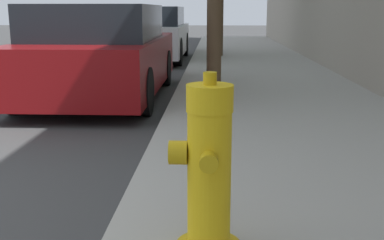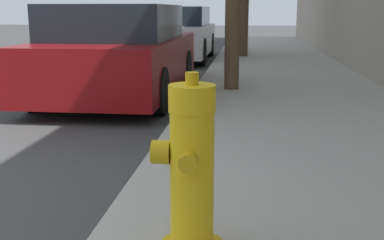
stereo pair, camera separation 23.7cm
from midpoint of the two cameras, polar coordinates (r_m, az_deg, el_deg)
The scene contains 3 objects.
fire_hydrant at distance 2.35m, azimuth -0.96°, elevation -6.25°, with size 0.36×0.36×0.90m.
parked_car_near at distance 7.52m, azimuth -11.69°, elevation 7.70°, with size 1.86×4.12×1.41m.
parked_car_mid at distance 13.06m, azimuth -5.42°, elevation 10.07°, with size 1.82×4.12×1.41m.
Camera 1 is at (2.53, -2.47, 1.33)m, focal length 45.00 mm.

